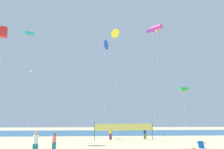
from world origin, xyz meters
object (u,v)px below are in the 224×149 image
object	(u,v)px
kite_yellow_delta	(116,34)
kite_blue_delta	(105,45)
kite_red_box	(3,32)
folding_beach_chair	(202,146)
kite_cyan_tube	(29,33)
kite_green_tube	(183,89)
kite_cyan_diamond	(82,54)
beachgoer_navy_shirt	(145,133)
beachgoer_coral_shirt	(54,141)
kite_orange_diamond	(31,73)
volleyball_net	(124,128)
beachgoer_mustard_shirt	(111,133)
beachgoer_white_shirt	(36,142)
kite_violet_tube	(152,31)
kite_magenta_tube	(156,28)

from	to	relation	value
kite_yellow_delta	kite_blue_delta	distance (m)	3.67
kite_yellow_delta	kite_red_box	xyz separation A→B (m)	(-14.26, 1.53, 0.39)
folding_beach_chair	kite_yellow_delta	world-z (taller)	kite_yellow_delta
kite_yellow_delta	kite_cyan_tube	bearing A→B (deg)	140.53
kite_green_tube	kite_cyan_tube	world-z (taller)	kite_cyan_tube
kite_cyan_tube	kite_red_box	world-z (taller)	kite_cyan_tube
kite_cyan_diamond	beachgoer_navy_shirt	bearing A→B (deg)	5.31
kite_green_tube	kite_cyan_diamond	size ratio (longest dim) A/B	0.55
beachgoer_coral_shirt	kite_orange_diamond	distance (m)	11.62
beachgoer_coral_shirt	volleyball_net	xyz separation A→B (m)	(7.73, 9.21, 0.80)
folding_beach_chair	volleyball_net	world-z (taller)	volleyball_net
beachgoer_navy_shirt	kite_green_tube	xyz separation A→B (m)	(4.71, -3.44, 5.90)
kite_yellow_delta	kite_blue_delta	bearing A→B (deg)	109.35
beachgoer_mustard_shirt	kite_red_box	distance (m)	19.39
volleyball_net	kite_cyan_tube	distance (m)	23.32
beachgoer_navy_shirt	beachgoer_mustard_shirt	xyz separation A→B (m)	(-4.98, -0.56, 0.09)
kite_cyan_tube	kite_red_box	bearing A→B (deg)	-90.94
beachgoer_white_shirt	kite_green_tube	distance (m)	20.31
folding_beach_chair	kite_cyan_tube	world-z (taller)	kite_cyan_tube
beachgoer_navy_shirt	kite_red_box	size ratio (longest dim) A/B	0.11
volleyball_net	kite_yellow_delta	size ratio (longest dim) A/B	0.58
kite_cyan_diamond	folding_beach_chair	bearing A→B (deg)	-46.81
kite_cyan_diamond	kite_red_box	world-z (taller)	kite_red_box
beachgoer_white_shirt	kite_green_tube	size ratio (longest dim) A/B	0.26
kite_cyan_tube	kite_red_box	xyz separation A→B (m)	(-0.17, -10.07, -3.75)
beachgoer_white_shirt	kite_violet_tube	xyz separation A→B (m)	(14.28, 15.76, 16.44)
kite_blue_delta	kite_orange_diamond	size ratio (longest dim) A/B	1.51
beachgoer_navy_shirt	kite_red_box	xyz separation A→B (m)	(-18.99, -4.81, 12.81)
kite_magenta_tube	kite_red_box	size ratio (longest dim) A/B	1.06
beachgoer_navy_shirt	kite_violet_tube	world-z (taller)	kite_violet_tube
kite_orange_diamond	volleyball_net	bearing A→B (deg)	8.94
beachgoer_navy_shirt	beachgoer_coral_shirt	distance (m)	15.56
folding_beach_chair	kite_cyan_tube	bearing A→B (deg)	109.81
beachgoer_white_shirt	kite_magenta_tube	size ratio (longest dim) A/B	0.12
kite_magenta_tube	kite_green_tube	world-z (taller)	kite_magenta_tube
volleyball_net	kite_cyan_diamond	bearing A→B (deg)	170.40
beachgoer_white_shirt	volleyball_net	size ratio (longest dim) A/B	0.22
beachgoer_white_shirt	kite_cyan_diamond	xyz separation A→B (m)	(2.89, 12.46, 11.21)
beachgoer_white_shirt	kite_red_box	distance (m)	16.78
kite_orange_diamond	kite_violet_tube	distance (m)	20.71
folding_beach_chair	beachgoer_coral_shirt	bearing A→B (deg)	142.40
beachgoer_white_shirt	kite_magenta_tube	bearing A→B (deg)	-27.36
beachgoer_coral_shirt	kite_cyan_diamond	world-z (taller)	kite_cyan_diamond
kite_green_tube	kite_blue_delta	bearing A→B (deg)	177.15
kite_cyan_diamond	beachgoer_mustard_shirt	bearing A→B (deg)	3.96
beachgoer_white_shirt	volleyball_net	distance (m)	14.49
beachgoer_navy_shirt	beachgoer_white_shirt	size ratio (longest dim) A/B	0.89
beachgoer_white_shirt	beachgoer_mustard_shirt	bearing A→B (deg)	0.69
kite_cyan_diamond	volleyball_net	bearing A→B (deg)	-9.60
beachgoer_navy_shirt	kite_green_tube	bearing A→B (deg)	-96.80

